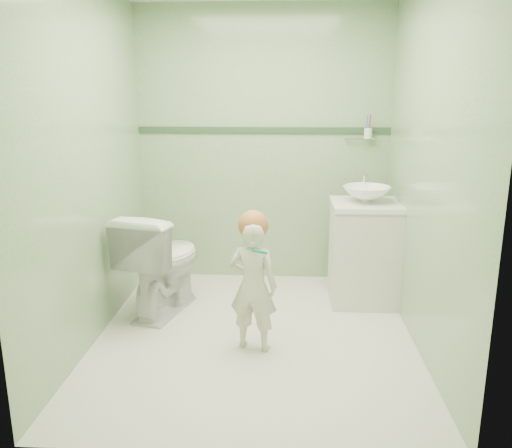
{
  "coord_description": "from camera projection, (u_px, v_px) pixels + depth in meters",
  "views": [
    {
      "loc": [
        0.2,
        -3.39,
        1.68
      ],
      "look_at": [
        0.0,
        0.15,
        0.78
      ],
      "focal_mm": 36.81,
      "sensor_mm": 36.0,
      "label": 1
    }
  ],
  "objects": [
    {
      "name": "ground",
      "position": [
        255.0,
        336.0,
        3.7
      ],
      "size": [
        2.5,
        2.5,
        0.0
      ],
      "primitive_type": "plane",
      "color": "silver",
      "rests_on": "ground"
    },
    {
      "name": "room_shell",
      "position": [
        255.0,
        167.0,
        3.41
      ],
      "size": [
        2.5,
        2.54,
        2.4
      ],
      "color": "#83AE7C",
      "rests_on": "ground"
    },
    {
      "name": "trim_stripe",
      "position": [
        263.0,
        130.0,
        4.57
      ],
      "size": [
        2.2,
        0.02,
        0.05
      ],
      "primitive_type": "cube",
      "color": "#2E4A2E",
      "rests_on": "room_shell"
    },
    {
      "name": "vanity",
      "position": [
        363.0,
        254.0,
        4.24
      ],
      "size": [
        0.52,
        0.5,
        0.8
      ],
      "primitive_type": "cube",
      "color": "beige",
      "rests_on": "ground"
    },
    {
      "name": "counter",
      "position": [
        366.0,
        205.0,
        4.14
      ],
      "size": [
        0.54,
        0.52,
        0.04
      ],
      "primitive_type": "cube",
      "color": "white",
      "rests_on": "vanity"
    },
    {
      "name": "basin",
      "position": [
        367.0,
        194.0,
        4.11
      ],
      "size": [
        0.37,
        0.37,
        0.13
      ],
      "primitive_type": "imported",
      "color": "white",
      "rests_on": "counter"
    },
    {
      "name": "faucet",
      "position": [
        364.0,
        180.0,
        4.27
      ],
      "size": [
        0.03,
        0.13,
        0.18
      ],
      "color": "silver",
      "rests_on": "counter"
    },
    {
      "name": "cup_holder",
      "position": [
        367.0,
        133.0,
        4.47
      ],
      "size": [
        0.26,
        0.07,
        0.21
      ],
      "color": "silver",
      "rests_on": "room_shell"
    },
    {
      "name": "toilet",
      "position": [
        162.0,
        261.0,
        4.04
      ],
      "size": [
        0.64,
        0.88,
        0.81
      ],
      "primitive_type": "imported",
      "rotation": [
        0.0,
        0.0,
        2.88
      ],
      "color": "white",
      "rests_on": "ground"
    },
    {
      "name": "toddler",
      "position": [
        253.0,
        286.0,
        3.43
      ],
      "size": [
        0.36,
        0.27,
        0.88
      ],
      "primitive_type": "imported",
      "rotation": [
        0.0,
        0.0,
        2.93
      ],
      "color": "beige",
      "rests_on": "ground"
    },
    {
      "name": "hair_cap",
      "position": [
        253.0,
        225.0,
        3.35
      ],
      "size": [
        0.2,
        0.2,
        0.2
      ],
      "primitive_type": "sphere",
      "color": "#B06737",
      "rests_on": "toddler"
    },
    {
      "name": "teal_toothbrush",
      "position": [
        259.0,
        251.0,
        3.22
      ],
      "size": [
        0.11,
        0.14,
        0.08
      ],
      "color": "#017F7B",
      "rests_on": "toddler"
    }
  ]
}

